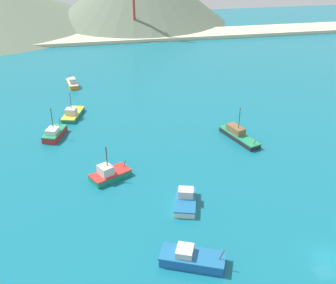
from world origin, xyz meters
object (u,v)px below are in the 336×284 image
fishing_boat_0 (54,133)px  fishing_boat_4 (238,135)px  fishing_boat_6 (72,83)px  fishing_boat_5 (73,114)px  fishing_boat_2 (109,174)px  fishing_boat_1 (192,258)px  fishing_boat_8 (186,200)px

fishing_boat_0 → fishing_boat_4: size_ratio=0.68×
fishing_boat_4 → fishing_boat_6: 49.63m
fishing_boat_4 → fishing_boat_6: size_ratio=1.54×
fishing_boat_5 → fishing_boat_6: (-0.20, 20.02, 0.13)m
fishing_boat_2 → fishing_boat_4: size_ratio=0.70×
fishing_boat_2 → fishing_boat_5: fishing_boat_2 is taller
fishing_boat_2 → fishing_boat_6: bearing=97.9°
fishing_boat_1 → fishing_boat_2: (-8.85, 21.82, 0.05)m
fishing_boat_1 → fishing_boat_2: bearing=112.1°
fishing_boat_1 → fishing_boat_6: (-15.32, 68.57, 0.02)m
fishing_boat_1 → fishing_boat_6: bearing=102.6°
fishing_boat_0 → fishing_boat_8: size_ratio=0.99×
fishing_boat_0 → fishing_boat_2: bearing=-60.7°
fishing_boat_8 → fishing_boat_2: bearing=138.6°
fishing_boat_5 → fishing_boat_0: bearing=-110.4°
fishing_boat_1 → fishing_boat_6: 70.26m
fishing_boat_2 → fishing_boat_5: size_ratio=0.90×
fishing_boat_0 → fishing_boat_6: size_ratio=1.04×
fishing_boat_8 → fishing_boat_0: bearing=127.5°
fishing_boat_5 → fishing_boat_8: size_ratio=1.14×
fishing_boat_0 → fishing_boat_4: (36.05, -7.89, -0.02)m
fishing_boat_0 → fishing_boat_5: fishing_boat_0 is taller
fishing_boat_1 → fishing_boat_4: size_ratio=0.82×
fishing_boat_6 → fishing_boat_4: bearing=-48.7°
fishing_boat_0 → fishing_boat_6: (3.29, 29.39, -0.03)m
fishing_boat_4 → fishing_boat_8: 24.52m
fishing_boat_1 → fishing_boat_2: fishing_boat_2 is taller
fishing_boat_1 → fishing_boat_8: bearing=80.2°
fishing_boat_4 → fishing_boat_5: 36.85m
fishing_boat_4 → fishing_boat_8: bearing=-128.7°
fishing_boat_0 → fishing_boat_1: size_ratio=0.82×
fishing_boat_1 → fishing_boat_5: 50.85m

